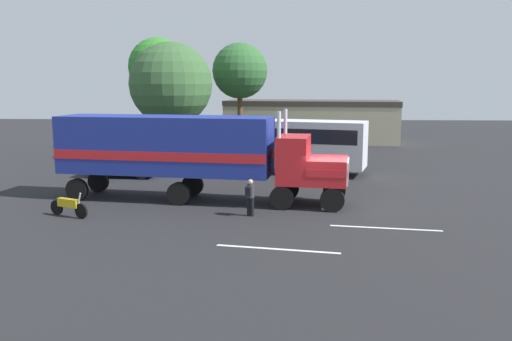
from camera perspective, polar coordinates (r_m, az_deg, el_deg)
ground_plane at (r=24.86m, az=7.80°, el=-3.99°), size 120.00×120.00×0.00m
lane_stripe_near at (r=21.78m, az=13.86°, el=-6.09°), size 4.38×0.79×0.01m
lane_stripe_mid at (r=18.59m, az=2.34°, el=-8.52°), size 4.36×0.92×0.01m
semi_truck at (r=25.94m, az=-7.47°, el=2.25°), size 14.37×4.58×4.50m
person_bystander at (r=22.87m, az=-0.63°, el=-2.78°), size 0.40×0.48×1.63m
parked_bus at (r=34.08m, az=2.56°, el=3.25°), size 11.28×5.50×3.40m
parked_car at (r=33.55m, az=-14.36°, el=0.69°), size 4.52×2.11×1.57m
motorcycle at (r=24.26m, az=-19.63°, el=-3.62°), size 1.96×0.97×1.12m
tree_left at (r=39.74m, az=-9.20°, el=9.24°), size 6.13×6.13×8.75m
tree_center at (r=45.84m, az=-1.77°, el=10.70°), size 4.74×4.74×9.16m
tree_right at (r=47.10m, az=-10.59°, el=10.93°), size 5.05×5.05×9.65m
building_backdrop at (r=52.94m, az=6.08°, el=5.58°), size 17.60×8.46×4.06m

